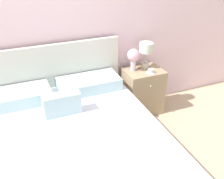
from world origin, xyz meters
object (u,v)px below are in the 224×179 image
(bed, at_px, (72,148))
(nightstand, at_px, (143,91))
(teacup, at_px, (151,71))
(flower_vase, at_px, (134,57))
(table_lamp, at_px, (146,51))

(bed, xyz_separation_m, nightstand, (1.16, 0.70, 0.02))
(bed, bearing_deg, teacup, 26.62)
(bed, height_order, teacup, bed)
(flower_vase, height_order, teacup, flower_vase)
(teacup, bearing_deg, table_lamp, 86.85)
(bed, bearing_deg, table_lamp, 32.42)
(nightstand, bearing_deg, table_lamp, 53.09)
(table_lamp, height_order, flower_vase, table_lamp)
(bed, xyz_separation_m, table_lamp, (1.21, 0.77, 0.57))
(table_lamp, bearing_deg, flower_vase, -175.77)
(bed, distance_m, table_lamp, 1.54)
(nightstand, distance_m, table_lamp, 0.55)
(table_lamp, xyz_separation_m, flower_vase, (-0.18, -0.01, -0.05))
(table_lamp, bearing_deg, nightstand, -126.91)
(nightstand, height_order, table_lamp, table_lamp)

